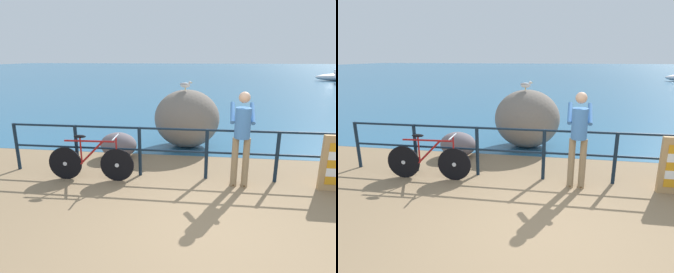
{
  "view_description": "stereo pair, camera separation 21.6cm",
  "coord_description": "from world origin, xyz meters",
  "views": [
    {
      "loc": [
        -0.09,
        -3.59,
        2.37
      ],
      "look_at": [
        -0.81,
        2.21,
        0.73
      ],
      "focal_mm": 30.78,
      "sensor_mm": 36.0,
      "label": 1
    },
    {
      "loc": [
        0.12,
        -3.56,
        2.37
      ],
      "look_at": [
        -0.81,
        2.21,
        0.73
      ],
      "focal_mm": 30.78,
      "sensor_mm": 36.0,
      "label": 2
    }
  ],
  "objects": [
    {
      "name": "bicycle",
      "position": [
        -2.23,
        1.46,
        0.39
      ],
      "size": [
        1.7,
        0.48,
        0.92
      ],
      "rotation": [
        0.0,
        0.0,
        0.04
      ],
      "color": "black",
      "rests_on": "ground_plane"
    },
    {
      "name": "person_at_railing",
      "position": [
        0.62,
        1.53,
        0.99
      ],
      "size": [
        0.47,
        0.65,
        1.78
      ],
      "rotation": [
        0.0,
        0.0,
        1.5
      ],
      "color": "#8C7251",
      "rests_on": "ground_plane"
    },
    {
      "name": "promenade_railing",
      "position": [
        -0.0,
        1.81,
        0.63
      ],
      "size": [
        8.1,
        0.07,
        1.02
      ],
      "color": "black",
      "rests_on": "ground_plane"
    },
    {
      "name": "sea_surface",
      "position": [
        0.0,
        48.12,
        0.0
      ],
      "size": [
        120.0,
        90.0,
        0.01
      ],
      "primitive_type": "cube",
      "color": "#285B7F",
      "rests_on": "ground_plane"
    },
    {
      "name": "breakwater_boulder_main",
      "position": [
        -0.52,
        3.91,
        0.77
      ],
      "size": [
        1.72,
        1.5,
        1.53
      ],
      "color": "slate",
      "rests_on": "ground"
    },
    {
      "name": "ground_plane",
      "position": [
        0.0,
        20.0,
        -0.05
      ],
      "size": [
        120.0,
        120.0,
        0.1
      ],
      "primitive_type": "cube",
      "color": "#846B4C"
    },
    {
      "name": "breakwater_boulder_left",
      "position": [
        -2.09,
        2.84,
        0.3
      ],
      "size": [
        0.88,
        0.65,
        0.61
      ],
      "color": "slate",
      "rests_on": "ground"
    },
    {
      "name": "seagull",
      "position": [
        -0.57,
        3.82,
        1.67
      ],
      "size": [
        0.34,
        0.15,
        0.23
      ],
      "rotation": [
        0.0,
        0.0,
        6.13
      ],
      "color": "gold",
      "rests_on": "breakwater_boulder_main"
    }
  ]
}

